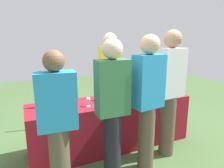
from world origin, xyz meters
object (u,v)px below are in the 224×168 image
(wine_bottle_1, at_px, (65,95))
(guest_3, at_px, (170,89))
(wine_bottle_2, at_px, (104,93))
(wine_glass_1, at_px, (88,100))
(wine_glass_5, at_px, (159,90))
(guest_2, at_px, (148,99))
(guest_0, at_px, (58,122))
(wine_bottle_4, at_px, (146,86))
(wine_bottle_3, at_px, (133,87))
(wine_glass_0, at_px, (71,101))
(wine_bottle_0, at_px, (43,99))
(wine_glass_3, at_px, (128,94))
(wine_bottle_5, at_px, (158,84))
(ice_bucket, at_px, (161,89))
(server_pouring, at_px, (110,77))
(wine_glass_4, at_px, (143,91))
(wine_glass_2, at_px, (116,96))
(guest_1, at_px, (112,106))
(menu_board, at_px, (52,108))

(wine_bottle_1, height_order, guest_3, guest_3)
(wine_bottle_2, bearing_deg, wine_glass_1, -147.95)
(wine_bottle_2, height_order, wine_glass_5, wine_bottle_2)
(guest_2, bearing_deg, guest_0, 171.81)
(wine_bottle_1, height_order, wine_bottle_4, wine_bottle_4)
(wine_bottle_3, distance_m, wine_glass_0, 1.15)
(guest_2, bearing_deg, guest_3, 13.20)
(wine_bottle_0, distance_m, wine_bottle_3, 1.44)
(wine_bottle_1, relative_size, guest_2, 0.19)
(wine_bottle_3, xyz_separation_m, wine_bottle_4, (0.25, -0.02, 0.01))
(wine_bottle_3, bearing_deg, wine_glass_3, -131.64)
(wine_bottle_5, bearing_deg, wine_bottle_0, -177.79)
(wine_bottle_5, distance_m, wine_glass_3, 0.83)
(ice_bucket, relative_size, guest_0, 0.14)
(wine_glass_5, xyz_separation_m, guest_3, (-0.18, -0.45, 0.13))
(wine_glass_0, relative_size, wine_glass_5, 1.05)
(wine_bottle_4, height_order, guest_0, guest_0)
(wine_bottle_3, bearing_deg, wine_bottle_0, -176.96)
(wine_glass_3, height_order, ice_bucket, ice_bucket)
(wine_bottle_4, xyz_separation_m, server_pouring, (-0.47, 0.45, 0.11))
(wine_glass_5, bearing_deg, guest_2, -136.18)
(wine_bottle_3, xyz_separation_m, wine_glass_4, (0.07, -0.23, -0.02))
(wine_bottle_1, relative_size, wine_glass_5, 2.30)
(wine_bottle_3, bearing_deg, wine_bottle_5, -0.03)
(wine_bottle_1, xyz_separation_m, guest_0, (-0.25, -0.86, -0.02))
(server_pouring, xyz_separation_m, guest_2, (-0.10, -1.33, -0.03))
(wine_glass_2, distance_m, guest_1, 0.68)
(ice_bucket, bearing_deg, wine_glass_0, -176.43)
(wine_glass_2, distance_m, menu_board, 1.46)
(wine_bottle_2, height_order, wine_bottle_5, wine_bottle_5)
(wine_glass_2, bearing_deg, guest_2, -78.06)
(wine_glass_2, xyz_separation_m, ice_bucket, (0.88, 0.10, -0.00))
(server_pouring, bearing_deg, ice_bucket, 143.12)
(wine_bottle_3, relative_size, guest_0, 0.20)
(ice_bucket, bearing_deg, guest_1, -150.25)
(wine_bottle_3, xyz_separation_m, wine_glass_2, (-0.44, -0.29, -0.02))
(wine_bottle_0, distance_m, guest_3, 1.73)
(wine_bottle_2, relative_size, wine_bottle_5, 0.98)
(wine_bottle_4, relative_size, ice_bucket, 1.48)
(wine_bottle_4, distance_m, wine_glass_0, 1.39)
(wine_glass_2, distance_m, guest_3, 0.75)
(guest_3, bearing_deg, menu_board, 124.88)
(menu_board, bearing_deg, wine_glass_3, -40.81)
(wine_bottle_3, distance_m, wine_glass_4, 0.24)
(server_pouring, distance_m, menu_board, 1.23)
(wine_bottle_4, bearing_deg, server_pouring, 136.26)
(wine_bottle_0, distance_m, server_pouring, 1.33)
(wine_glass_5, distance_m, ice_bucket, 0.12)
(wine_glass_0, xyz_separation_m, server_pouring, (0.89, 0.72, 0.12))
(wine_glass_1, bearing_deg, guest_2, -47.31)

